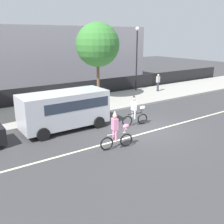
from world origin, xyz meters
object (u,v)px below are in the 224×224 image
at_px(parked_van_silver, 65,108).
at_px(street_lamp_post, 137,50).
at_px(parade_cyclist_pink, 117,132).
at_px(parade_cyclist_zebra, 135,112).
at_px(pedestrian_onlooker, 158,82).

distance_m(parked_van_silver, street_lamp_post, 11.92).
xyz_separation_m(parade_cyclist_pink, street_lamp_post, (9.30, 9.70, 3.15)).
bearing_deg(parade_cyclist_zebra, street_lamp_post, 49.86).
distance_m(parade_cyclist_pink, parked_van_silver, 4.07).
xyz_separation_m(parade_cyclist_zebra, parked_van_silver, (-3.69, 1.87, 0.44)).
distance_m(parked_van_silver, pedestrian_onlooker, 12.23).
relative_size(parade_cyclist_zebra, street_lamp_post, 0.33).
relative_size(parade_cyclist_zebra, pedestrian_onlooker, 1.19).
height_order(parade_cyclist_pink, parked_van_silver, parked_van_silver).
bearing_deg(pedestrian_onlooker, parade_cyclist_zebra, -142.24).
bearing_deg(parked_van_silver, pedestrian_onlooker, 19.98).
bearing_deg(pedestrian_onlooker, parked_van_silver, -160.02).
xyz_separation_m(parade_cyclist_pink, pedestrian_onlooker, (10.69, 8.14, 0.17)).
relative_size(parade_cyclist_pink, parade_cyclist_zebra, 1.00).
height_order(street_lamp_post, pedestrian_onlooker, street_lamp_post).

